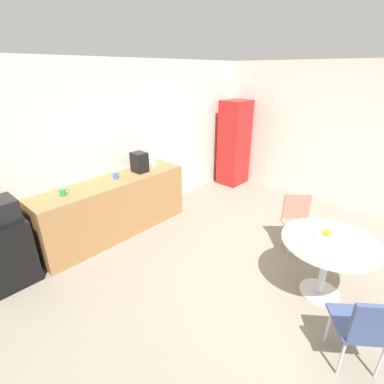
# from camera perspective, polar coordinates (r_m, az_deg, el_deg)

# --- Properties ---
(ground_plane) EXTENTS (6.00, 6.00, 0.00)m
(ground_plane) POSITION_cam_1_polar(r_m,az_deg,el_deg) (3.72, 18.50, -18.87)
(ground_plane) COLOR gray
(wall_back) EXTENTS (6.00, 0.10, 2.60)m
(wall_back) POSITION_cam_1_polar(r_m,az_deg,el_deg) (4.86, -13.36, 9.42)
(wall_back) COLOR silver
(wall_back) RESTS_ON ground_plane
(wall_side_right) EXTENTS (0.10, 6.00, 2.60)m
(wall_side_right) POSITION_cam_1_polar(r_m,az_deg,el_deg) (5.84, 32.82, 8.65)
(wall_side_right) COLOR silver
(wall_side_right) RESTS_ON ground_plane
(counter_block) EXTENTS (2.40, 0.60, 0.90)m
(counter_block) POSITION_cam_1_polar(r_m,az_deg,el_deg) (4.59, -15.27, -2.96)
(counter_block) COLOR #9E7042
(counter_block) RESTS_ON ground_plane
(mini_fridge) EXTENTS (0.54, 0.54, 0.83)m
(mini_fridge) POSITION_cam_1_polar(r_m,az_deg,el_deg) (4.13, -33.58, -10.21)
(mini_fridge) COLOR black
(mini_fridge) RESTS_ON ground_plane
(locker_cabinet) EXTENTS (0.60, 0.50, 1.84)m
(locker_cabinet) POSITION_cam_1_polar(r_m,az_deg,el_deg) (6.43, 8.51, 9.70)
(locker_cabinet) COLOR #B21E1E
(locker_cabinet) RESTS_ON ground_plane
(round_table) EXTENTS (1.02, 1.02, 0.73)m
(round_table) POSITION_cam_1_polar(r_m,az_deg,el_deg) (3.52, 25.78, -10.90)
(round_table) COLOR silver
(round_table) RESTS_ON ground_plane
(chair_navy) EXTENTS (0.59, 0.59, 0.83)m
(chair_navy) POSITION_cam_1_polar(r_m,az_deg,el_deg) (2.91, 31.83, -22.03)
(chair_navy) COLOR silver
(chair_navy) RESTS_ON ground_plane
(chair_coral) EXTENTS (0.59, 0.59, 0.83)m
(chair_coral) POSITION_cam_1_polar(r_m,az_deg,el_deg) (4.27, 20.59, -4.68)
(chair_coral) COLOR silver
(chair_coral) RESTS_ON ground_plane
(fruit_bowl) EXTENTS (0.24, 0.24, 0.13)m
(fruit_bowl) POSITION_cam_1_polar(r_m,az_deg,el_deg) (3.43, 25.52, -7.86)
(fruit_bowl) COLOR silver
(fruit_bowl) RESTS_ON round_table
(mug_white) EXTENTS (0.13, 0.08, 0.09)m
(mug_white) POSITION_cam_1_polar(r_m,az_deg,el_deg) (4.45, -15.18, 3.19)
(mug_white) COLOR #3F66BF
(mug_white) RESTS_ON counter_block
(mug_green) EXTENTS (0.13, 0.08, 0.09)m
(mug_green) POSITION_cam_1_polar(r_m,az_deg,el_deg) (4.09, -24.63, -0.05)
(mug_green) COLOR #338C59
(mug_green) RESTS_ON counter_block
(mug_red) EXTENTS (0.13, 0.08, 0.09)m
(mug_red) POSITION_cam_1_polar(r_m,az_deg,el_deg) (4.87, -7.83, 5.57)
(mug_red) COLOR white
(mug_red) RESTS_ON counter_block
(coffee_maker) EXTENTS (0.20, 0.24, 0.32)m
(coffee_maker) POSITION_cam_1_polar(r_m,az_deg,el_deg) (4.65, -10.53, 5.95)
(coffee_maker) COLOR black
(coffee_maker) RESTS_ON counter_block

